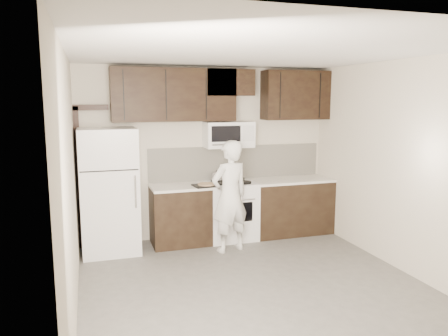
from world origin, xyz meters
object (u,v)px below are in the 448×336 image
stove (231,210)px  person (230,196)px  refrigerator (109,191)px  microwave (229,135)px

stove → person: person is taller
stove → refrigerator: refrigerator is taller
microwave → person: size_ratio=0.47×
stove → microwave: 1.20m
stove → person: bearing=-109.8°
refrigerator → person: (1.66, -0.49, -0.09)m
person → microwave: bearing=-122.2°
stove → refrigerator: size_ratio=0.52×
microwave → person: bearing=-106.4°
stove → microwave: bearing=90.1°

